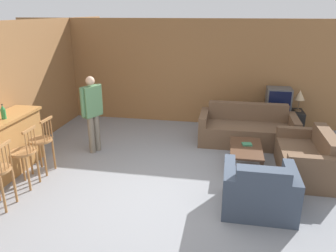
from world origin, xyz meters
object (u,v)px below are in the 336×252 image
(bar_chair_far, at_px, (41,144))
(couch_far, at_px, (247,130))
(book_on_table, at_px, (247,144))
(armchair_near, at_px, (259,192))
(coffee_table, at_px, (246,150))
(tv_unit, at_px, (276,121))
(loveseat_right, at_px, (307,159))
(table_lamp, at_px, (300,96))
(person_by_window, at_px, (92,110))
(tv, at_px, (278,99))
(bottle, at_px, (3,112))
(bar_chair_mid, at_px, (24,156))

(bar_chair_far, height_order, couch_far, bar_chair_far)
(bar_chair_far, relative_size, book_on_table, 5.27)
(armchair_near, relative_size, book_on_table, 5.30)
(coffee_table, distance_m, tv_unit, 2.27)
(couch_far, relative_size, loveseat_right, 1.36)
(armchair_near, distance_m, coffee_table, 1.34)
(table_lamp, distance_m, person_by_window, 4.67)
(couch_far, height_order, tv_unit, couch_far)
(tv, bearing_deg, coffee_table, -110.19)
(bottle, bearing_deg, person_by_window, 48.28)
(armchair_near, distance_m, loveseat_right, 1.60)
(loveseat_right, bearing_deg, tv_unit, 97.41)
(couch_far, xyz_separation_m, tv, (0.71, 0.83, 0.52))
(tv_unit, bearing_deg, person_by_window, -153.62)
(loveseat_right, height_order, book_on_table, loveseat_right)
(couch_far, bearing_deg, coffee_table, -93.21)
(bar_chair_mid, relative_size, bottle, 3.97)
(armchair_near, height_order, coffee_table, armchair_near)
(coffee_table, distance_m, table_lamp, 2.53)
(bar_chair_far, distance_m, coffee_table, 3.67)
(tv_unit, height_order, tv, tv)
(coffee_table, bearing_deg, bar_chair_mid, -159.90)
(armchair_near, bearing_deg, coffee_table, 96.00)
(bottle, height_order, person_by_window, person_by_window)
(book_on_table, xyz_separation_m, table_lamp, (1.23, 2.02, 0.47))
(book_on_table, bearing_deg, couch_far, 87.31)
(loveseat_right, distance_m, coffee_table, 1.07)
(book_on_table, bearing_deg, bar_chair_far, -165.88)
(coffee_table, xyz_separation_m, tv_unit, (0.78, 2.13, -0.09))
(couch_far, bearing_deg, loveseat_right, -53.11)
(armchair_near, bearing_deg, book_on_table, 94.86)
(bar_chair_mid, xyz_separation_m, person_by_window, (0.55, 1.55, 0.34))
(bar_chair_far, distance_m, tv, 5.25)
(bar_chair_far, distance_m, book_on_table, 3.71)
(table_lamp, bearing_deg, couch_far, -144.55)
(book_on_table, bearing_deg, armchair_near, -85.14)
(book_on_table, relative_size, table_lamp, 0.39)
(bar_chair_mid, height_order, tv_unit, bar_chair_mid)
(bar_chair_mid, height_order, bar_chair_far, same)
(book_on_table, distance_m, table_lamp, 2.41)
(couch_far, distance_m, bottle, 4.82)
(bar_chair_mid, bearing_deg, table_lamp, 35.51)
(tv, bearing_deg, table_lamp, 0.38)
(tv, xyz_separation_m, book_on_table, (-0.77, -2.02, -0.37))
(bar_chair_mid, relative_size, loveseat_right, 0.68)
(bar_chair_far, distance_m, couch_far, 4.21)
(bar_chair_mid, xyz_separation_m, armchair_near, (3.72, -0.02, -0.24))
(bar_chair_mid, xyz_separation_m, bottle, (-0.52, 0.35, 0.60))
(tv_unit, xyz_separation_m, table_lamp, (0.46, 0.00, 0.64))
(bar_chair_mid, distance_m, table_lamp, 5.93)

